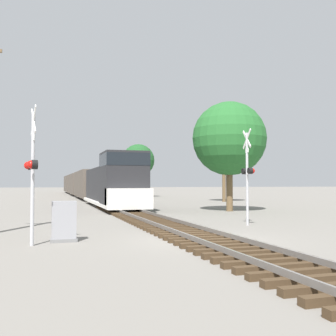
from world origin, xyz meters
The scene contains 9 objects.
ground_plane centered at (0.00, 0.00, 0.00)m, with size 400.00×400.00×0.00m, color slate.
rail_track_bed centered at (0.00, 0.00, 0.14)m, with size 2.60×160.00×0.31m.
freight_train centered at (0.00, 45.29, 1.88)m, with size 3.02×67.86×4.23m.
crossing_signal_near centered at (-5.70, 0.43, 2.50)m, with size 0.46×1.02×4.51m.
crossing_signal_far centered at (3.98, 3.87, 2.53)m, with size 0.39×1.01×4.61m.
relay_cabinet centered at (-4.66, 1.02, 0.69)m, with size 0.90×0.51×1.39m.
tree_far_right centered at (7.45, 12.89, 5.26)m, with size 5.37×5.37×7.96m.
tree_mid_background centered at (13.45, 26.46, 7.05)m, with size 4.50×4.50×9.34m.
tree_deep_background centered at (7.92, 44.50, 5.47)m, with size 4.85×4.85×7.92m.
Camera 1 is at (-5.26, -12.99, 2.00)m, focal length 42.00 mm.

